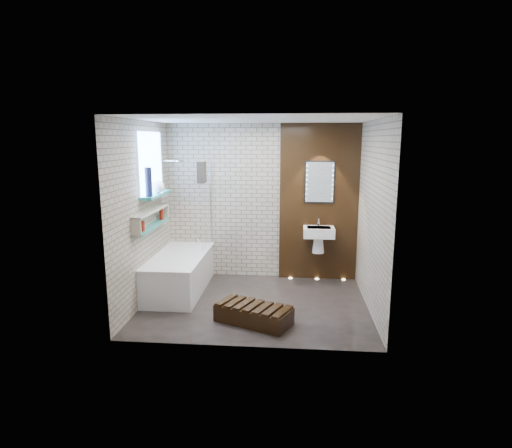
# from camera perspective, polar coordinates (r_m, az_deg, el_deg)

# --- Properties ---
(ground) EXTENTS (3.20, 3.20, 0.00)m
(ground) POSITION_cam_1_polar(r_m,az_deg,el_deg) (6.28, -0.12, -10.62)
(ground) COLOR black
(ground) RESTS_ON ground
(room_shell) EXTENTS (3.24, 3.20, 2.60)m
(room_shell) POSITION_cam_1_polar(r_m,az_deg,el_deg) (5.92, -0.13, 1.14)
(room_shell) COLOR gray
(room_shell) RESTS_ON ground
(walnut_panel) EXTENTS (1.30, 0.06, 2.60)m
(walnut_panel) POSITION_cam_1_polar(r_m,az_deg,el_deg) (7.16, 8.40, 2.80)
(walnut_panel) COLOR black
(walnut_panel) RESTS_ON ground
(clerestory_window) EXTENTS (0.18, 1.00, 0.94)m
(clerestory_window) POSITION_cam_1_polar(r_m,az_deg,el_deg) (6.51, -13.83, 7.08)
(clerestory_window) COLOR #7FADE0
(clerestory_window) RESTS_ON room_shell
(display_niche) EXTENTS (0.14, 1.30, 0.26)m
(display_niche) POSITION_cam_1_polar(r_m,az_deg,el_deg) (6.40, -13.78, 0.68)
(display_niche) COLOR teal
(display_niche) RESTS_ON room_shell
(bathtub) EXTENTS (0.79, 1.74, 0.70)m
(bathtub) POSITION_cam_1_polar(r_m,az_deg,el_deg) (6.81, -10.16, -6.43)
(bathtub) COLOR white
(bathtub) RESTS_ON ground
(bath_screen) EXTENTS (0.01, 0.78, 1.40)m
(bath_screen) POSITION_cam_1_polar(r_m,az_deg,el_deg) (6.92, -6.66, 2.38)
(bath_screen) COLOR white
(bath_screen) RESTS_ON bathtub
(towel) EXTENTS (0.10, 0.25, 0.33)m
(towel) POSITION_cam_1_polar(r_m,az_deg,el_deg) (6.57, -7.28, 6.90)
(towel) COLOR #2A2622
(towel) RESTS_ON bath_screen
(shower_head) EXTENTS (0.18, 0.18, 0.02)m
(shower_head) POSITION_cam_1_polar(r_m,az_deg,el_deg) (7.00, -10.18, 8.31)
(shower_head) COLOR silver
(shower_head) RESTS_ON room_shell
(washbasin) EXTENTS (0.50, 0.36, 0.58)m
(washbasin) POSITION_cam_1_polar(r_m,az_deg,el_deg) (7.06, 8.37, -1.54)
(washbasin) COLOR white
(washbasin) RESTS_ON walnut_panel
(led_mirror) EXTENTS (0.50, 0.02, 0.70)m
(led_mirror) POSITION_cam_1_polar(r_m,az_deg,el_deg) (7.08, 8.50, 5.55)
(led_mirror) COLOR black
(led_mirror) RESTS_ON walnut_panel
(walnut_step) EXTENTS (1.06, 0.79, 0.22)m
(walnut_step) POSITION_cam_1_polar(r_m,az_deg,el_deg) (5.65, -0.34, -12.03)
(walnut_step) COLOR black
(walnut_step) RESTS_ON ground
(niche_bottles) EXTENTS (0.06, 0.92, 0.16)m
(niche_bottles) POSITION_cam_1_polar(r_m,az_deg,el_deg) (6.41, -13.75, 0.44)
(niche_bottles) COLOR maroon
(niche_bottles) RESTS_ON display_niche
(sill_vases) EXTENTS (0.18, 0.56, 0.41)m
(sill_vases) POSITION_cam_1_polar(r_m,az_deg,el_deg) (6.43, -13.41, 5.11)
(sill_vases) COLOR #161E3E
(sill_vases) RESTS_ON clerestory_window
(floor_uplights) EXTENTS (0.96, 0.06, 0.01)m
(floor_uplights) POSITION_cam_1_polar(r_m,az_deg,el_deg) (7.39, 8.15, -7.26)
(floor_uplights) COLOR #FFD899
(floor_uplights) RESTS_ON ground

